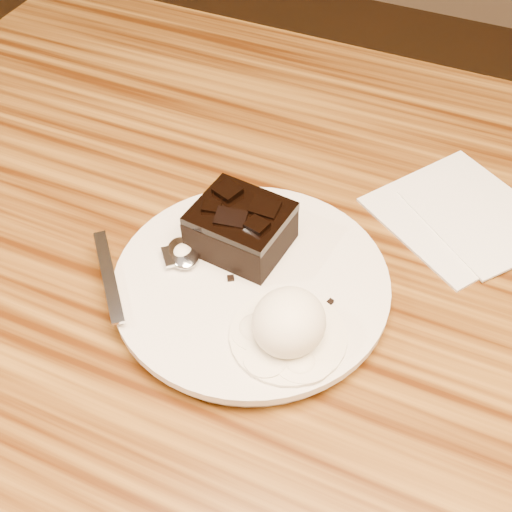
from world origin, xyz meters
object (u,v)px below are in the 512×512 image
at_px(ice_cream_scoop, 289,322).
at_px(brownie, 241,230).
at_px(spoon, 183,254).
at_px(dining_table, 321,474).
at_px(napkin, 459,214).
at_px(plate, 251,287).

bearing_deg(ice_cream_scoop, brownie, 134.87).
xyz_separation_m(ice_cream_scoop, spoon, (-0.12, 0.04, -0.02)).
bearing_deg(brownie, dining_table, 3.39).
height_order(brownie, ice_cream_scoop, ice_cream_scoop).
distance_m(spoon, napkin, 0.28).
xyz_separation_m(dining_table, plate, (-0.08, -0.04, 0.38)).
bearing_deg(ice_cream_scoop, spoon, 160.14).
bearing_deg(brownie, napkin, 39.48).
xyz_separation_m(brownie, spoon, (-0.04, -0.04, -0.01)).
distance_m(dining_table, napkin, 0.41).
relative_size(dining_table, napkin, 8.32).
relative_size(plate, ice_cream_scoop, 3.87).
xyz_separation_m(dining_table, napkin, (0.07, 0.14, 0.38)).
distance_m(dining_table, plate, 0.40).
distance_m(plate, napkin, 0.23).
xyz_separation_m(dining_table, ice_cream_scoop, (-0.03, -0.09, 0.42)).
bearing_deg(dining_table, plate, -152.99).
bearing_deg(ice_cream_scoop, dining_table, 72.89).
bearing_deg(napkin, brownie, -140.52).
xyz_separation_m(dining_table, brownie, (-0.10, -0.01, 0.41)).
height_order(plate, napkin, plate).
distance_m(plate, brownie, 0.05).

